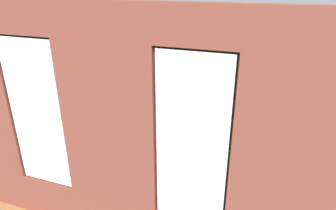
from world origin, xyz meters
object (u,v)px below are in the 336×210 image
at_px(table_plant_small, 168,121).
at_px(tv_flatscreen, 70,92).
at_px(remote_black, 162,123).
at_px(couch_by_window, 140,191).
at_px(potted_plant_between_couches, 218,202).
at_px(papasan_chair, 169,98).
at_px(media_console, 73,114).
at_px(potted_plant_near_tv, 61,115).
at_px(couch_left, 296,161).
at_px(potted_plant_beside_window_right, 43,150).
at_px(remote_gray, 186,127).
at_px(coffee_table, 168,129).
at_px(cup_ceramic, 149,124).
at_px(candle_jar, 171,127).
at_px(potted_plant_foreground_right, 119,82).
at_px(potted_plant_by_left_couch, 277,123).

xyz_separation_m(table_plant_small, tv_flatscreen, (2.76, -0.15, 0.32)).
bearing_deg(remote_black, couch_by_window, 71.82).
bearing_deg(potted_plant_between_couches, papasan_chair, -60.41).
distance_m(media_console, potted_plant_near_tv, 1.34).
bearing_deg(tv_flatscreen, couch_left, 175.26).
height_order(couch_left, potted_plant_near_tv, potted_plant_near_tv).
bearing_deg(couch_left, potted_plant_beside_window_right, -62.86).
xyz_separation_m(couch_left, remote_gray, (2.36, -0.43, 0.14)).
distance_m(couch_left, coffee_table, 2.77).
height_order(couch_by_window, table_plant_small, couch_by_window).
bearing_deg(cup_ceramic, table_plant_small, -165.59).
distance_m(couch_by_window, couch_left, 3.10).
height_order(candle_jar, potted_plant_beside_window_right, potted_plant_beside_window_right).
height_order(couch_by_window, remote_gray, couch_by_window).
distance_m(couch_left, potted_plant_near_tv, 5.03).
bearing_deg(remote_gray, tv_flatscreen, -120.19).
relative_size(candle_jar, remote_gray, 0.72).
bearing_deg(remote_black, potted_plant_between_couches, 99.51).
distance_m(couch_left, papasan_chair, 3.97).
distance_m(potted_plant_near_tv, potted_plant_beside_window_right, 1.46).
bearing_deg(couch_by_window, remote_black, -78.93).
bearing_deg(cup_ceramic, candle_jar, 180.00).
bearing_deg(papasan_chair, cup_ceramic, 95.80).
distance_m(candle_jar, potted_plant_beside_window_right, 2.72).
xyz_separation_m(remote_gray, potted_plant_foreground_right, (2.86, -2.08, 0.10)).
height_order(cup_ceramic, remote_black, cup_ceramic).
xyz_separation_m(couch_by_window, media_console, (3.01, -2.29, -0.06)).
bearing_deg(cup_ceramic, coffee_table, -165.59).
bearing_deg(potted_plant_between_couches, potted_plant_beside_window_right, 2.82).
xyz_separation_m(couch_by_window, table_plant_small, (0.26, -2.14, 0.27)).
distance_m(candle_jar, potted_plant_foreground_right, 3.46).
xyz_separation_m(couch_by_window, potted_plant_foreground_right, (2.71, -4.35, 0.24)).
bearing_deg(candle_jar, potted_plant_near_tv, 19.60).
bearing_deg(table_plant_small, potted_plant_beside_window_right, 55.21).
height_order(media_console, tv_flatscreen, tv_flatscreen).
relative_size(potted_plant_by_left_couch, potted_plant_near_tv, 0.49).
xyz_separation_m(candle_jar, remote_gray, (-0.29, -0.24, -0.05)).
xyz_separation_m(couch_by_window, remote_black, (0.44, -2.23, 0.14)).
relative_size(media_console, potted_plant_beside_window_right, 0.94).
bearing_deg(potted_plant_by_left_couch, couch_left, 105.08).
bearing_deg(tv_flatscreen, couch_by_window, 142.71).
xyz_separation_m(couch_left, coffee_table, (2.75, -0.30, 0.07)).
bearing_deg(potted_plant_near_tv, coffee_table, -157.02).
bearing_deg(cup_ceramic, potted_plant_near_tv, 24.93).
height_order(tv_flatscreen, potted_plant_near_tv, tv_flatscreen).
bearing_deg(tv_flatscreen, potted_plant_foreground_right, -98.32).
bearing_deg(couch_left, table_plant_small, -93.37).
bearing_deg(coffee_table, tv_flatscreen, -3.20).
bearing_deg(potted_plant_beside_window_right, couch_left, -155.78).
bearing_deg(remote_black, papasan_chair, -104.46).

